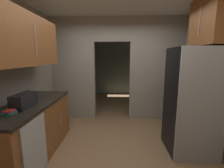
# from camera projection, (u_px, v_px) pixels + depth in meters

# --- Properties ---
(ground) EXTENTS (20.00, 20.00, 0.00)m
(ground) POSITION_uv_depth(u_px,v_px,m) (115.00, 154.00, 2.68)
(ground) COLOR #93704C
(kitchen_partition) EXTENTS (3.49, 0.12, 2.70)m
(kitchen_partition) POSITION_uv_depth(u_px,v_px,m) (118.00, 67.00, 4.08)
(kitchen_partition) COLOR #9E998C
(kitchen_partition) RESTS_ON ground
(adjoining_room_shell) EXTENTS (3.49, 2.98, 2.70)m
(adjoining_room_shell) POSITION_uv_depth(u_px,v_px,m) (117.00, 66.00, 6.08)
(adjoining_room_shell) COLOR gray
(adjoining_room_shell) RESTS_ON ground
(refrigerator) EXTENTS (0.76, 0.76, 1.84)m
(refrigerator) POSITION_uv_depth(u_px,v_px,m) (192.00, 102.00, 2.66)
(refrigerator) COLOR black
(refrigerator) RESTS_ON ground
(lower_cabinet_run) EXTENTS (0.68, 1.86, 0.93)m
(lower_cabinet_run) POSITION_uv_depth(u_px,v_px,m) (33.00, 130.00, 2.60)
(lower_cabinet_run) COLOR brown
(lower_cabinet_run) RESTS_ON ground
(dishwasher) EXTENTS (0.02, 0.56, 0.87)m
(dishwasher) POSITION_uv_depth(u_px,v_px,m) (35.00, 150.00, 2.08)
(dishwasher) COLOR #B7BABC
(dishwasher) RESTS_ON ground
(upper_cabinet_counterside) EXTENTS (0.36, 1.67, 0.79)m
(upper_cabinet_counterside) POSITION_uv_depth(u_px,v_px,m) (24.00, 40.00, 2.34)
(upper_cabinet_counterside) COLOR brown
(upper_cabinet_fridgeside) EXTENTS (0.36, 0.83, 0.81)m
(upper_cabinet_fridgeside) POSITION_uv_depth(u_px,v_px,m) (211.00, 20.00, 2.51)
(upper_cabinet_fridgeside) COLOR brown
(boombox) EXTENTS (0.21, 0.43, 0.24)m
(boombox) POSITION_uv_depth(u_px,v_px,m) (24.00, 100.00, 2.30)
(boombox) COLOR black
(boombox) RESTS_ON lower_cabinet_run
(book_stack) EXTENTS (0.14, 0.17, 0.07)m
(book_stack) POSITION_uv_depth(u_px,v_px,m) (9.00, 112.00, 2.01)
(book_stack) COLOR #388C47
(book_stack) RESTS_ON lower_cabinet_run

